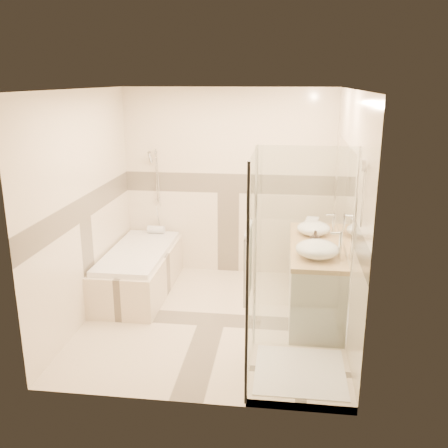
# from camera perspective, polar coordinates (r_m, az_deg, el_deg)

# --- Properties ---
(room) EXTENTS (2.82, 3.02, 2.52)m
(room) POSITION_cam_1_polar(r_m,az_deg,el_deg) (5.25, -0.81, 1.48)
(room) COLOR beige
(room) RESTS_ON ground
(bathtub) EXTENTS (0.75, 1.70, 0.56)m
(bathtub) POSITION_cam_1_polar(r_m,az_deg,el_deg) (6.37, -9.67, -5.06)
(bathtub) COLOR beige
(bathtub) RESTS_ON ground
(vanity) EXTENTS (0.58, 1.62, 0.85)m
(vanity) POSITION_cam_1_polar(r_m,az_deg,el_deg) (5.75, 10.30, -6.20)
(vanity) COLOR silver
(vanity) RESTS_ON ground
(shower_enclosure) EXTENTS (0.96, 0.93, 2.04)m
(shower_enclosure) POSITION_cam_1_polar(r_m,az_deg,el_deg) (4.56, 7.37, -11.25)
(shower_enclosure) COLOR beige
(shower_enclosure) RESTS_ON ground
(vessel_sink_near) EXTENTS (0.39, 0.39, 0.15)m
(vessel_sink_near) POSITION_cam_1_polar(r_m,az_deg,el_deg) (5.89, 10.21, -0.48)
(vessel_sink_near) COLOR white
(vessel_sink_near) RESTS_ON vanity
(vessel_sink_far) EXTENTS (0.44, 0.44, 0.18)m
(vessel_sink_far) POSITION_cam_1_polar(r_m,az_deg,el_deg) (5.15, 10.60, -2.84)
(vessel_sink_far) COLOR white
(vessel_sink_far) RESTS_ON vanity
(faucet_near) EXTENTS (0.11, 0.03, 0.26)m
(faucet_near) POSITION_cam_1_polar(r_m,az_deg,el_deg) (5.89, 12.35, 0.13)
(faucet_near) COLOR silver
(faucet_near) RESTS_ON vanity
(faucet_far) EXTENTS (0.12, 0.03, 0.28)m
(faucet_far) POSITION_cam_1_polar(r_m,az_deg,el_deg) (5.14, 13.04, -2.10)
(faucet_far) COLOR silver
(faucet_far) RESTS_ON vanity
(amenity_bottle_a) EXTENTS (0.08, 0.08, 0.15)m
(amenity_bottle_a) POSITION_cam_1_polar(r_m,az_deg,el_deg) (5.47, 10.42, -1.84)
(amenity_bottle_a) COLOR black
(amenity_bottle_a) RESTS_ON vanity
(amenity_bottle_b) EXTENTS (0.16, 0.16, 0.16)m
(amenity_bottle_b) POSITION_cam_1_polar(r_m,az_deg,el_deg) (5.54, 10.38, -1.54)
(amenity_bottle_b) COLOR black
(amenity_bottle_b) RESTS_ON vanity
(folded_towels) EXTENTS (0.18, 0.26, 0.08)m
(folded_towels) POSITION_cam_1_polar(r_m,az_deg,el_deg) (6.28, 10.03, 0.23)
(folded_towels) COLOR silver
(folded_towels) RESTS_ON vanity
(rolled_towel) EXTENTS (0.23, 0.10, 0.10)m
(rolled_towel) POSITION_cam_1_polar(r_m,az_deg,el_deg) (6.89, -7.77, -0.63)
(rolled_towel) COLOR silver
(rolled_towel) RESTS_ON bathtub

